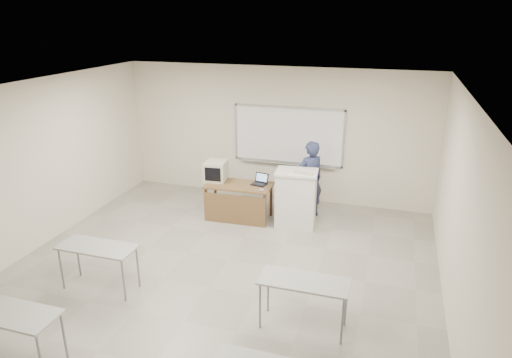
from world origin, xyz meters
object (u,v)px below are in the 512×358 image
(whiteboard, at_px, (288,136))
(mouse, at_px, (262,190))
(laptop, at_px, (260,181))
(podium, at_px, (296,198))
(crt_monitor, at_px, (216,171))
(instructor_desk, at_px, (237,196))
(keyboard, at_px, (303,173))
(presenter, at_px, (310,179))

(whiteboard, height_order, mouse, whiteboard)
(laptop, bearing_deg, podium, 3.01)
(crt_monitor, bearing_deg, instructor_desk, -28.86)
(laptop, height_order, keyboard, keyboard)
(whiteboard, relative_size, presenter, 1.51)
(whiteboard, distance_m, instructor_desk, 1.89)
(laptop, bearing_deg, instructor_desk, -134.31)
(crt_monitor, xyz_separation_m, mouse, (1.10, -0.33, -0.18))
(instructor_desk, distance_m, laptop, 0.55)
(instructor_desk, xyz_separation_m, crt_monitor, (-0.55, 0.24, 0.42))
(podium, bearing_deg, mouse, -166.83)
(keyboard, bearing_deg, mouse, -167.39)
(crt_monitor, bearing_deg, whiteboard, 39.20)
(whiteboard, height_order, podium, whiteboard)
(crt_monitor, distance_m, keyboard, 1.93)
(podium, relative_size, laptop, 3.96)
(podium, bearing_deg, crt_monitor, 171.01)
(podium, bearing_deg, whiteboard, 104.80)
(instructor_desk, bearing_deg, keyboard, -1.78)
(keyboard, distance_m, presenter, 0.72)
(podium, distance_m, crt_monitor, 1.79)
(whiteboard, distance_m, presenter, 1.26)
(whiteboard, bearing_deg, instructor_desk, -115.33)
(keyboard, bearing_deg, instructor_desk, -174.07)
(whiteboard, distance_m, mouse, 1.73)
(keyboard, bearing_deg, whiteboard, 119.34)
(laptop, distance_m, presenter, 1.04)
(podium, relative_size, crt_monitor, 2.36)
(podium, relative_size, mouse, 11.68)
(presenter, bearing_deg, laptop, -20.41)
(instructor_desk, relative_size, mouse, 13.81)
(podium, distance_m, keyboard, 0.62)
(podium, bearing_deg, presenter, 65.75)
(whiteboard, height_order, keyboard, whiteboard)
(whiteboard, xyz_separation_m, instructor_desk, (-0.70, -1.48, -0.95))
(crt_monitor, bearing_deg, presenter, 6.26)
(keyboard, relative_size, presenter, 0.24)
(podium, height_order, mouse, podium)
(instructor_desk, xyz_separation_m, presenter, (1.37, 0.64, 0.29))
(whiteboard, bearing_deg, podium, -69.64)
(keyboard, height_order, presenter, presenter)
(podium, height_order, presenter, presenter)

